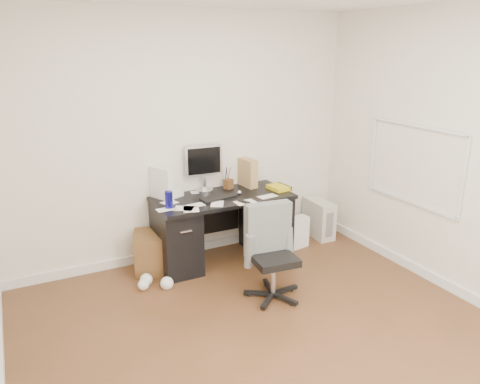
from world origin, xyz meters
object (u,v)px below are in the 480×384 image
(pc_tower, at_px, (319,218))
(wicker_basket, at_px, (155,252))
(desk, at_px, (223,226))
(office_chair, at_px, (274,254))
(lcd_monitor, at_px, (204,168))
(keyboard, at_px, (219,198))

(pc_tower, xyz_separation_m, wicker_basket, (-2.13, 0.03, -0.03))
(desk, distance_m, pc_tower, 1.37)
(pc_tower, bearing_deg, office_chair, -138.27)
(lcd_monitor, height_order, wicker_basket, lcd_monitor)
(keyboard, relative_size, office_chair, 0.44)
(keyboard, bearing_deg, desk, 30.78)
(wicker_basket, bearing_deg, keyboard, -12.50)
(pc_tower, bearing_deg, keyboard, -172.22)
(office_chair, distance_m, wicker_basket, 1.38)
(lcd_monitor, relative_size, keyboard, 1.34)
(lcd_monitor, xyz_separation_m, keyboard, (0.03, -0.33, -0.26))
(office_chair, bearing_deg, pc_tower, 45.10)
(desk, bearing_deg, office_chair, -86.04)
(office_chair, height_order, wicker_basket, office_chair)
(desk, xyz_separation_m, lcd_monitor, (-0.11, 0.26, 0.62))
(pc_tower, relative_size, wicker_basket, 1.12)
(desk, relative_size, office_chair, 1.65)
(desk, height_order, pc_tower, desk)
(desk, xyz_separation_m, keyboard, (-0.08, -0.06, 0.36))
(lcd_monitor, xyz_separation_m, wicker_basket, (-0.66, -0.17, -0.81))
(desk, distance_m, office_chair, 0.99)
(keyboard, relative_size, wicker_basket, 0.95)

